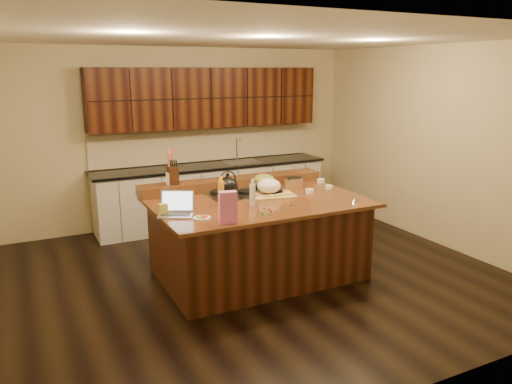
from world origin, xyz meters
name	(u,v)px	position (x,y,z in m)	size (l,w,h in m)	color
room	(258,163)	(0.00, 0.00, 1.35)	(5.52, 5.02, 2.72)	black
island	(258,237)	(0.00, 0.00, 0.46)	(2.40, 1.60, 0.92)	black
back_ledge	(233,183)	(0.00, 0.70, 0.98)	(2.40, 0.30, 0.12)	black
cooktop	(247,193)	(0.00, 0.30, 0.94)	(0.92, 0.52, 0.05)	gray
back_counter	(211,161)	(0.30, 2.23, 0.98)	(3.70, 0.66, 2.40)	silver
kettle	(228,186)	(-0.30, 0.17, 1.07)	(0.24, 0.24, 0.21)	black
green_bowl	(264,180)	(0.30, 0.43, 1.04)	(0.26, 0.26, 0.15)	olive
laptop	(177,208)	(-1.02, -0.16, 0.98)	(0.43, 0.40, 0.24)	#B7B7BC
oil_bottle	(221,193)	(-0.47, -0.03, 1.06)	(0.07, 0.07, 0.27)	orange
vinegar_bottle	(252,195)	(-0.18, -0.22, 1.04)	(0.06, 0.06, 0.25)	silver
wooden_tray	(270,188)	(0.22, 0.12, 1.01)	(0.55, 0.45, 0.20)	tan
ramekin_a	(329,187)	(1.04, 0.08, 0.94)	(0.10, 0.10, 0.04)	white
ramekin_b	(310,191)	(0.70, 0.01, 0.94)	(0.10, 0.10, 0.04)	white
ramekin_c	(321,181)	(1.15, 0.44, 0.94)	(0.10, 0.10, 0.04)	white
strainer_bowl	(294,182)	(0.73, 0.43, 0.97)	(0.24, 0.24, 0.09)	#996B3F
kitchen_timer	(355,200)	(0.89, -0.62, 0.96)	(0.08, 0.08, 0.07)	silver
pink_bag	(228,207)	(-0.66, -0.67, 1.08)	(0.17, 0.09, 0.32)	pink
candy_plate	(202,218)	(-0.83, -0.41, 0.93)	(0.18, 0.18, 0.01)	white
package_box	(163,210)	(-1.15, -0.13, 0.98)	(0.09, 0.06, 0.12)	#D0C549
utensil_crock	(171,179)	(-0.81, 0.70, 1.11)	(0.12, 0.12, 0.14)	white
knife_block	(173,175)	(-0.78, 0.70, 1.15)	(0.11, 0.18, 0.22)	black
gumdrop_0	(275,211)	(-0.07, -0.54, 0.93)	(0.02, 0.02, 0.02)	red
gumdrop_1	(290,205)	(0.19, -0.40, 0.93)	(0.02, 0.02, 0.02)	#198C26
gumdrop_2	(270,213)	(-0.15, -0.58, 0.93)	(0.02, 0.02, 0.02)	red
gumdrop_3	(262,212)	(-0.21, -0.51, 0.93)	(0.02, 0.02, 0.02)	#198C26
gumdrop_4	(262,212)	(-0.20, -0.50, 0.93)	(0.02, 0.02, 0.02)	red
gumdrop_5	(262,215)	(-0.25, -0.58, 0.93)	(0.02, 0.02, 0.02)	#198C26
gumdrop_6	(270,209)	(-0.08, -0.43, 0.93)	(0.02, 0.02, 0.02)	red
gumdrop_7	(271,214)	(-0.15, -0.60, 0.93)	(0.02, 0.02, 0.02)	#198C26
gumdrop_8	(271,211)	(-0.11, -0.52, 0.93)	(0.02, 0.02, 0.02)	red
gumdrop_9	(269,214)	(-0.18, -0.59, 0.93)	(0.02, 0.02, 0.02)	#198C26
gumdrop_10	(264,209)	(-0.12, -0.39, 0.93)	(0.02, 0.02, 0.02)	red
gumdrop_11	(268,209)	(-0.10, -0.43, 0.93)	(0.02, 0.02, 0.02)	#198C26
gumdrop_12	(291,205)	(0.21, -0.40, 0.93)	(0.02, 0.02, 0.02)	red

